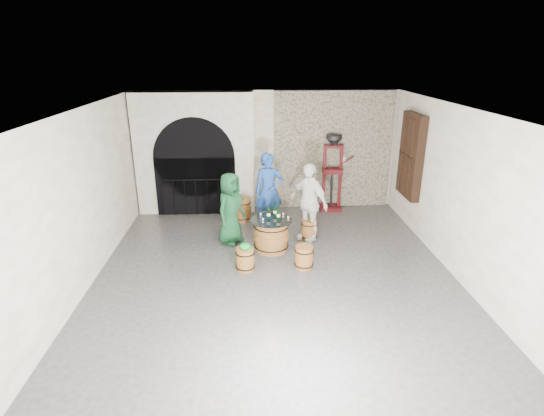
{
  "coord_description": "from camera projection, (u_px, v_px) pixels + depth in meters",
  "views": [
    {
      "loc": [
        -0.45,
        -7.32,
        4.15
      ],
      "look_at": [
        -0.01,
        1.01,
        1.05
      ],
      "focal_mm": 28.0,
      "sensor_mm": 36.0,
      "label": 1
    }
  ],
  "objects": [
    {
      "name": "tasting_glass_e",
      "position": [
        288.0,
        218.0,
        9.12
      ],
      "size": [
        0.05,
        0.05,
        0.1
      ],
      "primitive_type": null,
      "color": "#B46F23",
      "rests_on": "barrel_table"
    },
    {
      "name": "wall_back",
      "position": [
        267.0,
        151.0,
        11.51
      ],
      "size": [
        8.0,
        0.0,
        8.0
      ],
      "primitive_type": "plane",
      "rotation": [
        1.57,
        0.0,
        0.0
      ],
      "color": "white",
      "rests_on": "ground"
    },
    {
      "name": "wall_front",
      "position": [
        301.0,
        337.0,
        4.02
      ],
      "size": [
        8.0,
        0.0,
        8.0
      ],
      "primitive_type": "plane",
      "rotation": [
        -1.57,
        0.0,
        0.0
      ],
      "color": "white",
      "rests_on": "ground"
    },
    {
      "name": "barrel_table",
      "position": [
        271.0,
        235.0,
        9.31
      ],
      "size": [
        0.93,
        0.93,
        0.72
      ],
      "color": "brown",
      "rests_on": "ground"
    },
    {
      "name": "tasting_glass_d",
      "position": [
        279.0,
        212.0,
        9.46
      ],
      "size": [
        0.05,
        0.05,
        0.1
      ],
      "primitive_type": null,
      "color": "#B46F23",
      "rests_on": "barrel_table"
    },
    {
      "name": "barrel_stool_right",
      "position": [
        309.0,
        229.0,
        9.91
      ],
      "size": [
        0.39,
        0.39,
        0.47
      ],
      "color": "brown",
      "rests_on": "ground"
    },
    {
      "name": "ground",
      "position": [
        275.0,
        276.0,
        8.32
      ],
      "size": [
        8.0,
        8.0,
        0.0
      ],
      "primitive_type": "plane",
      "color": "#313134",
      "rests_on": "ground"
    },
    {
      "name": "side_barrel",
      "position": [
        242.0,
        209.0,
        10.95
      ],
      "size": [
        0.46,
        0.46,
        0.61
      ],
      "rotation": [
        0.0,
        0.0,
        -0.23
      ],
      "color": "brown",
      "rests_on": "ground"
    },
    {
      "name": "person_white",
      "position": [
        309.0,
        202.0,
        9.65
      ],
      "size": [
        1.03,
        1.1,
        1.82
      ],
      "primitive_type": "imported",
      "rotation": [
        0.0,
        0.0,
        -0.87
      ],
      "color": "white",
      "rests_on": "ground"
    },
    {
      "name": "person_green",
      "position": [
        230.0,
        208.0,
        9.52
      ],
      "size": [
        0.89,
        0.96,
        1.65
      ],
      "primitive_type": "imported",
      "rotation": [
        0.0,
        0.0,
        0.97
      ],
      "color": "#124122",
      "rests_on": "ground"
    },
    {
      "name": "barrel_stool_near_right",
      "position": [
        304.0,
        257.0,
        8.57
      ],
      "size": [
        0.39,
        0.39,
        0.47
      ],
      "color": "brown",
      "rests_on": "ground"
    },
    {
      "name": "person_blue",
      "position": [
        269.0,
        191.0,
        10.3
      ],
      "size": [
        0.76,
        0.57,
        1.89
      ],
      "primitive_type": "imported",
      "rotation": [
        0.0,
        0.0,
        0.18
      ],
      "color": "#1B4395",
      "rests_on": "ground"
    },
    {
      "name": "wall_left",
      "position": [
        81.0,
        202.0,
        7.59
      ],
      "size": [
        0.0,
        8.0,
        8.0
      ],
      "primitive_type": "plane",
      "rotation": [
        1.57,
        0.0,
        1.57
      ],
      "color": "white",
      "rests_on": "ground"
    },
    {
      "name": "barrel_stool_near_left",
      "position": [
        245.0,
        259.0,
        8.48
      ],
      "size": [
        0.39,
        0.39,
        0.47
      ],
      "color": "brown",
      "rests_on": "ground"
    },
    {
      "name": "ceiling",
      "position": [
        276.0,
        110.0,
        7.21
      ],
      "size": [
        8.0,
        8.0,
        0.0
      ],
      "primitive_type": "plane",
      "rotation": [
        3.14,
        0.0,
        0.0
      ],
      "color": "beige",
      "rests_on": "wall_back"
    },
    {
      "name": "control_box",
      "position": [
        342.0,
        160.0,
        11.57
      ],
      "size": [
        0.18,
        0.1,
        0.22
      ],
      "primitive_type": "cube",
      "color": "silver",
      "rests_on": "wall_back"
    },
    {
      "name": "wine_bottle_right",
      "position": [
        275.0,
        210.0,
        9.33
      ],
      "size": [
        0.08,
        0.08,
        0.32
      ],
      "color": "black",
      "rests_on": "barrel_table"
    },
    {
      "name": "wine_bottle_left",
      "position": [
        269.0,
        213.0,
        9.18
      ],
      "size": [
        0.08,
        0.08,
        0.32
      ],
      "color": "black",
      "rests_on": "barrel_table"
    },
    {
      "name": "corking_press",
      "position": [
        333.0,
        167.0,
        11.4
      ],
      "size": [
        0.86,
        0.48,
        2.08
      ],
      "rotation": [
        0.0,
        0.0,
        -0.03
      ],
      "color": "#460B10",
      "rests_on": "ground"
    },
    {
      "name": "tasting_glass_f",
      "position": [
        261.0,
        215.0,
        9.3
      ],
      "size": [
        0.05,
        0.05,
        0.1
      ],
      "primitive_type": null,
      "color": "#B46F23",
      "rests_on": "barrel_table"
    },
    {
      "name": "tasting_glass_b",
      "position": [
        283.0,
        215.0,
        9.3
      ],
      "size": [
        0.05,
        0.05,
        0.1
      ],
      "primitive_type": null,
      "color": "#B46F23",
      "rests_on": "barrel_table"
    },
    {
      "name": "arched_opening",
      "position": [
        195.0,
        155.0,
        11.18
      ],
      "size": [
        3.1,
        0.6,
        3.19
      ],
      "color": "white",
      "rests_on": "ground"
    },
    {
      "name": "wine_bottle_center",
      "position": [
        278.0,
        214.0,
        9.13
      ],
      "size": [
        0.08,
        0.08,
        0.32
      ],
      "color": "black",
      "rests_on": "barrel_table"
    },
    {
      "name": "green_cap",
      "position": [
        245.0,
        246.0,
        8.38
      ],
      "size": [
        0.26,
        0.21,
        0.12
      ],
      "color": "#0D912A",
      "rests_on": "barrel_stool_near_left"
    },
    {
      "name": "tasting_glass_c",
      "position": [
        269.0,
        215.0,
        9.32
      ],
      "size": [
        0.05,
        0.05,
        0.1
      ],
      "primitive_type": null,
      "color": "#B46F23",
      "rests_on": "barrel_table"
    },
    {
      "name": "shuttered_window",
      "position": [
        411.0,
        156.0,
        10.11
      ],
      "size": [
        0.23,
        1.1,
        2.0
      ],
      "color": "black",
      "rests_on": "wall_right"
    },
    {
      "name": "barrel_stool_left",
      "position": [
        229.0,
        232.0,
        9.75
      ],
      "size": [
        0.39,
        0.39,
        0.47
      ],
      "color": "brown",
      "rests_on": "ground"
    },
    {
      "name": "tasting_glass_a",
      "position": [
        263.0,
        220.0,
        9.01
      ],
      "size": [
        0.05,
        0.05,
        0.1
      ],
      "primitive_type": null,
      "color": "#B46F23",
      "rests_on": "barrel_table"
    },
    {
      "name": "wall_right",
      "position": [
        462.0,
        196.0,
        7.94
      ],
      "size": [
        0.0,
        8.0,
        8.0
      ],
      "primitive_type": "plane",
      "rotation": [
        1.57,
        0.0,
        -1.57
      ],
      "color": "white",
      "rests_on": "ground"
    },
    {
      "name": "stone_facing_panel",
      "position": [
        333.0,
        151.0,
        11.54
      ],
      "size": [
        3.2,
        0.12,
        3.18
      ],
      "primitive_type": "cube",
      "color": "gray",
      "rests_on": "ground"
    },
    {
      "name": "barrel_stool_far",
      "position": [
        269.0,
        222.0,
        10.35
      ],
      "size": [
        0.39,
        0.39,
        0.47
      ],
      "color": "brown",
      "rests_on": "ground"
    }
  ]
}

